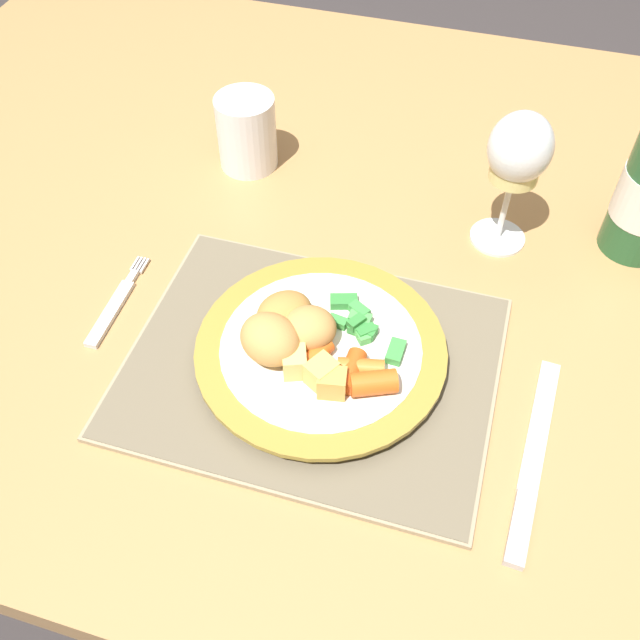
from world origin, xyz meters
name	(u,v)px	position (x,y,z in m)	size (l,w,h in m)	color
ground_plane	(318,499)	(0.00, 0.00, 0.00)	(6.00, 6.00, 0.00)	#383333
dining_table	(316,269)	(0.00, 0.00, 0.66)	(1.32, 1.00, 0.74)	#AD7F4C
placemat	(311,366)	(0.06, -0.21, 0.74)	(0.36, 0.29, 0.01)	gray
dinner_plate	(321,352)	(0.07, -0.20, 0.76)	(0.25, 0.25, 0.02)	white
breaded_croquettes	(286,328)	(0.03, -0.20, 0.79)	(0.10, 0.11, 0.04)	tan
green_beans_pile	(359,324)	(0.09, -0.17, 0.77)	(0.10, 0.07, 0.02)	green
glazed_carrots	(353,371)	(0.10, -0.23, 0.78)	(0.10, 0.06, 0.02)	orange
fork	(114,306)	(-0.17, -0.19, 0.74)	(0.02, 0.13, 0.01)	silver
table_knife	(530,473)	(0.28, -0.27, 0.74)	(0.03, 0.22, 0.01)	silver
wine_glass	(519,155)	(0.21, 0.03, 0.86)	(0.07, 0.07, 0.17)	silver
roast_potatoes	(316,373)	(0.07, -0.24, 0.78)	(0.07, 0.04, 0.03)	#E5BC66
drinking_cup	(247,131)	(-0.12, 0.08, 0.79)	(0.07, 0.07, 0.09)	white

